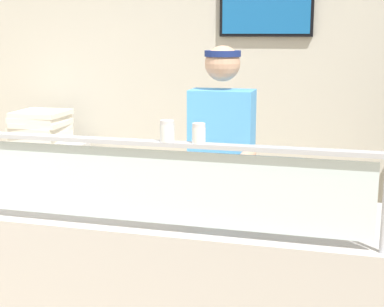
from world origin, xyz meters
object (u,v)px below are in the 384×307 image
at_px(pizza_server, 190,201).
at_px(worker_figure, 222,171).
at_px(pizza_tray, 196,205).
at_px(parmesan_shaker, 167,132).
at_px(pizza_box_stack, 41,128).
at_px(pepper_flake_shaker, 199,134).

distance_m(pizza_server, worker_figure, 0.62).
height_order(pizza_tray, worker_figure, worker_figure).
relative_size(parmesan_shaker, pizza_box_stack, 0.20).
bearing_deg(pepper_flake_shaker, pizza_server, 110.82).
bearing_deg(pizza_tray, pepper_flake_shaker, -73.29).
bearing_deg(pizza_server, pepper_flake_shaker, -73.53).
bearing_deg(pizza_server, pizza_box_stack, 131.22).
height_order(pizza_server, pizza_box_stack, pizza_box_stack).
height_order(pizza_tray, pizza_server, pizza_server).
relative_size(pizza_server, worker_figure, 0.16).
distance_m(pizza_tray, worker_figure, 0.61).
xyz_separation_m(pizza_server, worker_figure, (0.03, 0.62, 0.02)).
bearing_deg(pizza_server, worker_figure, 83.07).
relative_size(pizza_tray, worker_figure, 0.25).
distance_m(pizza_server, pepper_flake_shaker, 0.57).
distance_m(worker_figure, pizza_box_stack, 2.35).
bearing_deg(parmesan_shaker, pizza_box_stack, 130.50).
height_order(pizza_server, worker_figure, worker_figure).
height_order(pizza_server, parmesan_shaker, parmesan_shaker).
relative_size(parmesan_shaker, worker_figure, 0.05).
relative_size(pepper_flake_shaker, worker_figure, 0.05).
bearing_deg(pizza_tray, pizza_box_stack, 136.22).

